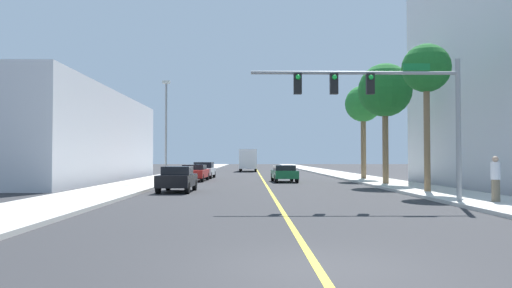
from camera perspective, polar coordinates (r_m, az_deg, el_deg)
name	(u,v)px	position (r m, az deg, el deg)	size (l,w,h in m)	color
ground	(261,176)	(50.25, 0.55, -3.83)	(192.00, 192.00, 0.00)	#2D2D30
sidewalk_left	(176,175)	(50.81, -9.51, -3.70)	(3.92, 168.00, 0.15)	beige
sidewalk_right	(345,175)	(51.22, 10.53, -3.68)	(3.92, 168.00, 0.15)	beige
lane_marking_center	(261,176)	(50.25, 0.55, -3.83)	(0.16, 144.00, 0.01)	yellow
building_left_near	(20,137)	(44.05, -26.31, 0.77)	(16.53, 27.19, 7.29)	silver
traffic_signal_mast	(387,97)	(20.19, 15.33, 5.38)	(8.52, 0.36, 5.78)	gray
street_lamp	(166,125)	(36.31, -10.66, 2.20)	(0.56, 0.28, 7.52)	gray
palm_near	(426,70)	(27.14, 19.60, 8.24)	(2.55, 2.55, 7.79)	brown
palm_mid	(385,91)	(34.44, 15.11, 6.10)	(3.68, 3.68, 8.28)	brown
palm_far	(363,105)	(41.97, 12.64, 4.53)	(3.09, 3.09, 7.93)	brown
car_white	(204,170)	(45.13, -6.25, -3.08)	(2.01, 4.15, 1.50)	white
car_black	(177,179)	(27.14, -9.34, -4.10)	(1.85, 3.89, 1.42)	black
car_red	(194,172)	(39.52, -7.35, -3.37)	(2.10, 4.55, 1.34)	red
car_green	(284,173)	(37.88, 3.38, -3.46)	(1.96, 4.07, 1.32)	#196638
delivery_truck	(248,160)	(67.11, -0.94, -1.89)	(2.44, 7.43, 3.07)	silver
pedestrian	(496,179)	(21.46, 26.62, -3.72)	(0.38, 0.38, 1.82)	#726651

